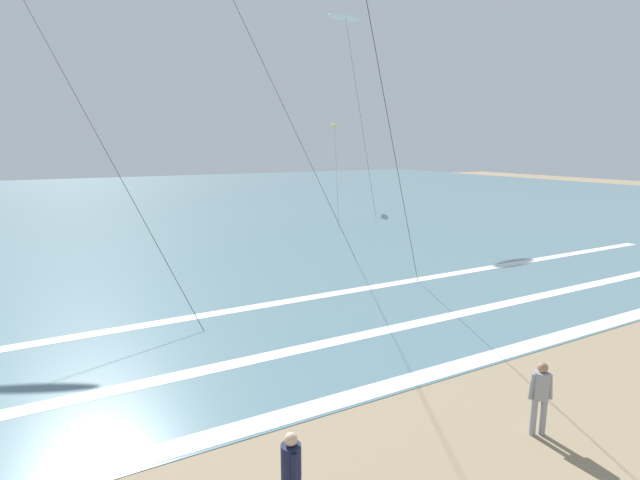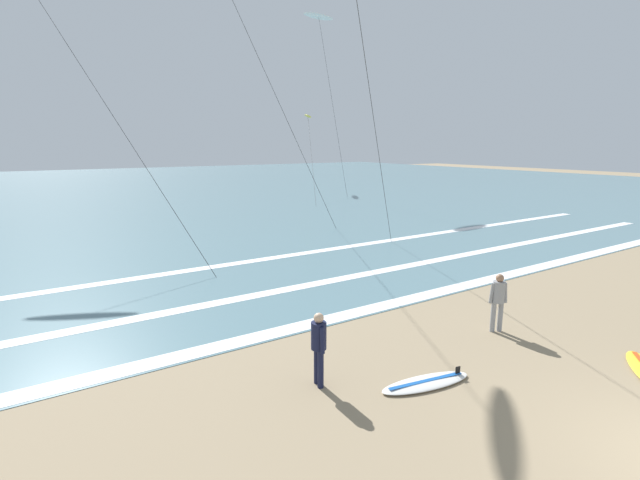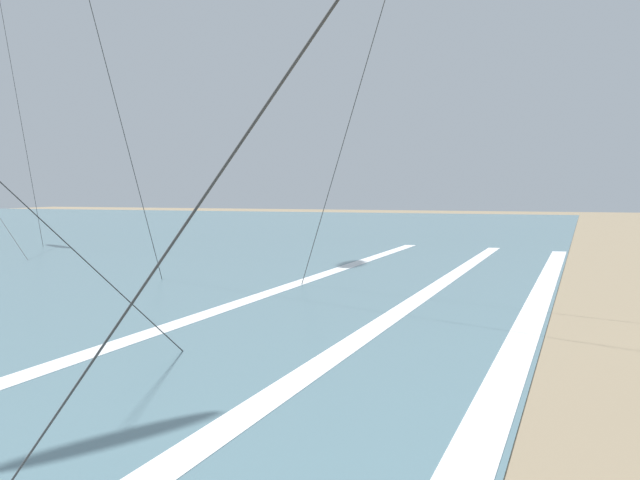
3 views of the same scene
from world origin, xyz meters
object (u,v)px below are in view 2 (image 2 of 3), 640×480
object	(u,v)px
surfer_left_far	(319,343)
surfer_background_far	(498,297)
surfboard_foreground_flat	(426,383)
kite_yellow_mid_center	(308,117)
kite_white_low_near	(319,18)

from	to	relation	value
surfer_left_far	surfer_background_far	bearing A→B (deg)	-2.51
surfer_left_far	surfer_background_far	size ratio (longest dim) A/B	1.00
surfer_left_far	surfboard_foreground_flat	bearing A→B (deg)	-32.78
surfer_background_far	surfboard_foreground_flat	world-z (taller)	surfer_background_far
surfer_left_far	kite_yellow_mid_center	world-z (taller)	kite_yellow_mid_center
kite_white_low_near	kite_yellow_mid_center	world-z (taller)	kite_white_low_near
kite_white_low_near	kite_yellow_mid_center	distance (m)	11.40
surfer_background_far	surfboard_foreground_flat	xyz separation A→B (m)	(-3.64, -0.98, -0.91)
surfer_background_far	kite_yellow_mid_center	world-z (taller)	kite_yellow_mid_center
surfboard_foreground_flat	kite_white_low_near	bearing A→B (deg)	60.90
surfboard_foreground_flat	kite_yellow_mid_center	bearing A→B (deg)	61.72
surfer_left_far	kite_white_low_near	world-z (taller)	kite_white_low_near
surfer_background_far	kite_yellow_mid_center	bearing A→B (deg)	65.74
surfboard_foreground_flat	kite_white_low_near	size ratio (longest dim) A/B	0.14
surfer_left_far	surfer_background_far	distance (m)	5.54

